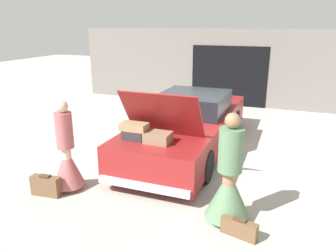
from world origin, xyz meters
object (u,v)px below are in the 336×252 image
Objects in this scene: car at (189,125)px; suitcase_beside_left_person at (46,186)px; person_right at (229,185)px; person_left at (67,158)px; suitcase_beside_right_person at (239,228)px.

suitcase_beside_left_person is at bearing -118.78° from car.
person_left is at bearing 86.53° from person_right.
suitcase_beside_left_person is at bearing -47.24° from person_left.
person_right is 0.65m from suitcase_beside_right_person.
person_right is 3.16× the size of suitcase_beside_left_person.
car is at bearing 119.19° from suitcase_beside_right_person.
suitcase_beside_left_person is at bearing -179.65° from suitcase_beside_right_person.
person_left is 0.60m from suitcase_beside_left_person.
suitcase_beside_left_person reaches higher than suitcase_beside_right_person.
suitcase_beside_left_person is (-0.23, -0.35, -0.43)m from person_left.
suitcase_beside_right_person is at bearing -60.81° from car.
person_right reaches higher than suitcase_beside_right_person.
person_left reaches higher than suitcase_beside_right_person.
suitcase_beside_right_person is (0.25, -0.35, -0.48)m from person_right.
person_right is (1.49, -2.75, 0.01)m from car.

